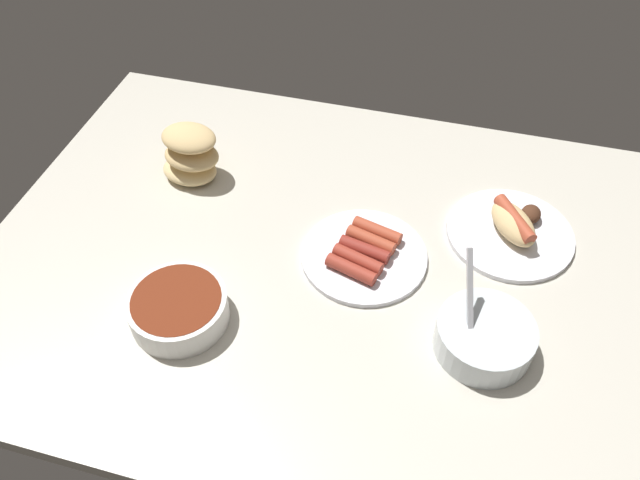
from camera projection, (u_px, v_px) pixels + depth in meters
ground_plane at (321, 262)px, 111.98cm from camera, size 120.00×90.00×3.00cm
bowl_chili at (178, 308)px, 99.77cm from camera, size 15.97×15.97×5.15cm
plate_sausages at (364, 254)px, 109.87cm from camera, size 22.31×22.31×3.35cm
bread_stack at (190, 155)px, 121.45cm from camera, size 12.89×11.27×10.80cm
bowl_coleslaw at (485, 336)px, 95.89cm from camera, size 15.25×15.25×15.10cm
plate_hotdog_assembled at (512, 228)px, 113.10cm from camera, size 22.98×22.98×5.61cm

